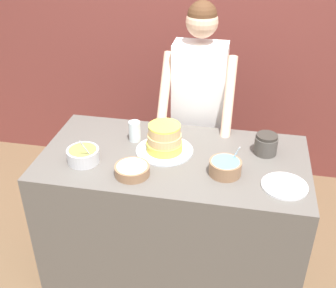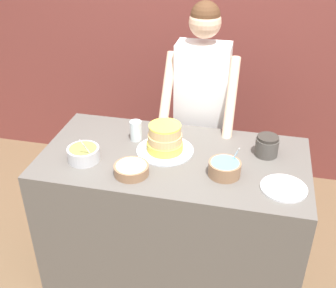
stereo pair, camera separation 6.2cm
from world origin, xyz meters
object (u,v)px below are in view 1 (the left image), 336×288
stoneware_jar (266,144)px  frosting_bowl_blue (225,167)px  ceramic_plate (285,186)px  cake (164,140)px  frosting_bowl_white (132,170)px  frosting_bowl_olive (83,155)px  person_baker (199,99)px  drinking_glass (135,131)px

stoneware_jar → frosting_bowl_blue: bearing=-129.8°
ceramic_plate → cake: bearing=161.8°
frosting_bowl_white → frosting_bowl_olive: (-0.31, 0.07, 0.01)m
person_baker → frosting_bowl_blue: size_ratio=9.66×
frosting_bowl_blue → drinking_glass: 0.63m
frosting_bowl_white → stoneware_jar: (0.71, 0.36, 0.03)m
person_baker → frosting_bowl_blue: 0.75m
frosting_bowl_olive → ceramic_plate: size_ratio=0.76×
frosting_bowl_white → ceramic_plate: size_ratio=0.79×
cake → frosting_bowl_white: (-0.13, -0.27, -0.04)m
frosting_bowl_blue → frosting_bowl_white: bearing=-168.1°
person_baker → cake: 0.56m
ceramic_plate → stoneware_jar: 0.34m
frosting_bowl_blue → drinking_glass: bearing=156.0°
cake → stoneware_jar: 0.60m
cake → stoneware_jar: size_ratio=2.54×
frosting_bowl_white → drinking_glass: drinking_glass is taller
cake → frosting_bowl_white: 0.30m
person_baker → ceramic_plate: (0.56, -0.77, -0.10)m
cake → stoneware_jar: (0.59, 0.09, -0.02)m
ceramic_plate → stoneware_jar: size_ratio=1.81×
frosting_bowl_blue → ceramic_plate: frosting_bowl_blue is taller
cake → frosting_bowl_blue: 0.41m
stoneware_jar → frosting_bowl_white: bearing=-152.9°
frosting_bowl_olive → stoneware_jar: size_ratio=1.37×
cake → frosting_bowl_olive: 0.48m
frosting_bowl_white → frosting_bowl_blue: bearing=11.9°
person_baker → stoneware_jar: (0.46, -0.45, -0.05)m
ceramic_plate → frosting_bowl_olive: bearing=178.6°
frosting_bowl_olive → ceramic_plate: bearing=-1.4°
cake → stoneware_jar: cake is taller
person_baker → frosting_bowl_white: bearing=-107.3°
frosting_bowl_olive → ceramic_plate: (1.12, -0.03, -0.04)m
frosting_bowl_olive → stoneware_jar: bearing=16.0°
frosting_bowl_white → frosting_bowl_blue: size_ratio=1.09×
stoneware_jar → frosting_bowl_olive: bearing=-164.0°
person_baker → cake: size_ratio=5.02×
frosting_bowl_white → stoneware_jar: 0.80m
person_baker → frosting_bowl_olive: (-0.56, -0.75, -0.06)m
person_baker → cake: person_baker is taller
person_baker → frosting_bowl_blue: person_baker is taller
drinking_glass → frosting_bowl_blue: bearing=-24.0°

